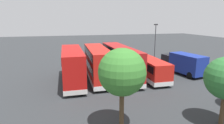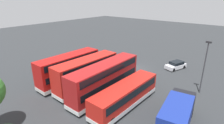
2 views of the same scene
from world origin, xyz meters
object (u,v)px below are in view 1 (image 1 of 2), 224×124
bus_double_decker_third (97,63)px  box_truck_blue (183,63)px  lamp_post_tall (155,40)px  bus_double_decker_second (120,61)px  bus_double_decker_fourth (72,65)px  bus_single_deck_near_end (146,66)px  car_hatchback_silver (117,54)px

bus_double_decker_third → box_truck_blue: 13.62m
box_truck_blue → lamp_post_tall: 9.77m
bus_double_decker_second → bus_double_decker_fourth: same height
bus_double_decker_third → lamp_post_tall: lamp_post_tall is taller
bus_double_decker_second → bus_double_decker_third: bearing=2.7°
bus_single_deck_near_end → lamp_post_tall: 11.73m
bus_double_decker_second → car_hatchback_silver: size_ratio=2.70×
bus_double_decker_fourth → car_hatchback_silver: 19.73m
bus_single_deck_near_end → lamp_post_tall: (-6.28, -9.49, 2.82)m
bus_double_decker_third → box_truck_blue: (-13.59, 0.28, -0.74)m
bus_double_decker_fourth → box_truck_blue: 17.06m
bus_double_decker_third → car_hatchback_silver: bearing=-115.3°
bus_double_decker_second → bus_double_decker_fourth: 6.87m
bus_double_decker_fourth → box_truck_blue: bus_double_decker_fourth is taller
lamp_post_tall → box_truck_blue: bearing=90.5°
bus_double_decker_fourth → box_truck_blue: bearing=-179.2°
bus_single_deck_near_end → car_hatchback_silver: size_ratio=2.42×
box_truck_blue → car_hatchback_silver: box_truck_blue is taller
box_truck_blue → lamp_post_tall: lamp_post_tall is taller
bus_double_decker_third → car_hatchback_silver: 17.58m
box_truck_blue → car_hatchback_silver: (6.12, -16.10, -1.01)m
bus_double_decker_fourth → box_truck_blue: size_ratio=1.36×
bus_single_deck_near_end → box_truck_blue: 6.37m
bus_double_decker_fourth → car_hatchback_silver: (-10.92, -16.34, -1.75)m
bus_double_decker_third → car_hatchback_silver: bus_double_decker_third is taller
bus_double_decker_third → bus_double_decker_fourth: 3.49m
bus_double_decker_third → bus_double_decker_fourth: same height
bus_single_deck_near_end → bus_double_decker_fourth: 10.71m
bus_double_decker_third → bus_double_decker_fourth: (3.45, 0.52, -0.00)m
bus_single_deck_near_end → bus_double_decker_third: 7.29m
bus_double_decker_second → car_hatchback_silver: (-4.08, -15.66, -1.75)m
bus_double_decker_third → bus_single_deck_near_end: bearing=176.8°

